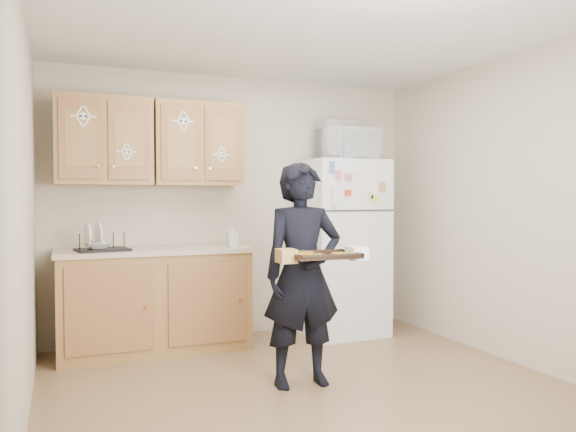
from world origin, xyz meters
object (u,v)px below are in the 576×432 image
(refrigerator, at_px, (341,247))
(dish_rack, at_px, (102,241))
(baking_tray, at_px, (322,256))
(microwave, at_px, (349,145))
(person, at_px, (303,274))

(refrigerator, height_order, dish_rack, refrigerator)
(refrigerator, xyz_separation_m, baking_tray, (-0.95, -1.55, 0.10))
(refrigerator, bearing_deg, baking_tray, -121.48)
(refrigerator, distance_m, microwave, 1.01)
(person, bearing_deg, baking_tray, -85.46)
(person, relative_size, microwave, 2.84)
(microwave, relative_size, dish_rack, 1.39)
(microwave, bearing_deg, dish_rack, -175.44)
(person, xyz_separation_m, baking_tray, (0.01, -0.30, 0.16))
(refrigerator, bearing_deg, microwave, -42.55)
(person, relative_size, baking_tray, 3.54)
(microwave, xyz_separation_m, dish_rack, (-2.29, 0.02, -0.87))
(refrigerator, relative_size, microwave, 3.04)
(baking_tray, distance_m, dish_rack, 1.99)
(refrigerator, height_order, microwave, microwave)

